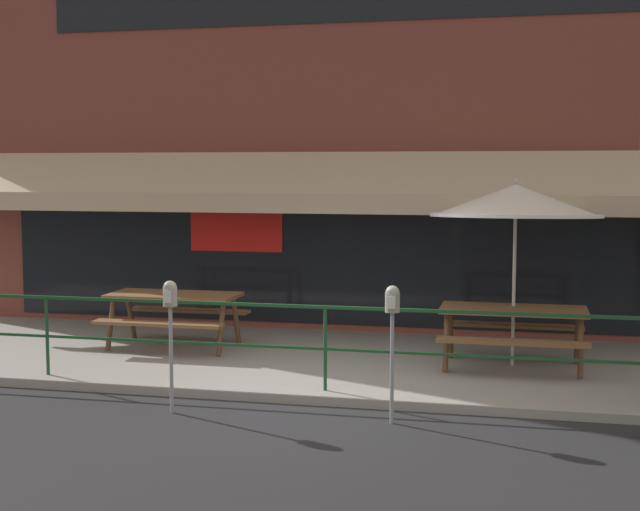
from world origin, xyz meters
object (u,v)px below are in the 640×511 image
object	(u,v)px
parking_meter_far	(392,312)
patio_umbrella_centre	(516,202)
picnic_table_left	(174,305)
picnic_table_centre	(513,320)
parking_meter_near	(170,306)

from	to	relation	value
parking_meter_far	patio_umbrella_centre	bearing A→B (deg)	65.61
picnic_table_left	parking_meter_far	world-z (taller)	parking_meter_far
picnic_table_centre	picnic_table_left	bearing A→B (deg)	176.99
picnic_table_left	parking_meter_near	xyz separation A→B (m)	(1.11, -2.79, 0.44)
picnic_table_left	patio_umbrella_centre	distance (m)	4.85
picnic_table_left	patio_umbrella_centre	world-z (taller)	patio_umbrella_centre
picnic_table_centre	parking_meter_near	bearing A→B (deg)	-144.05
patio_umbrella_centre	parking_meter_far	xyz separation A→B (m)	(-1.17, -2.59, -1.03)
patio_umbrella_centre	parking_meter_far	size ratio (longest dim) A/B	1.67
picnic_table_centre	parking_meter_near	distance (m)	4.36
patio_umbrella_centre	picnic_table_left	bearing A→B (deg)	179.08
picnic_table_centre	parking_meter_far	world-z (taller)	parking_meter_far
parking_meter_far	picnic_table_centre	bearing A→B (deg)	64.13
picnic_table_centre	parking_meter_far	xyz separation A→B (m)	(-1.17, -2.42, 0.44)
parking_meter_near	parking_meter_far	size ratio (longest dim) A/B	1.00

